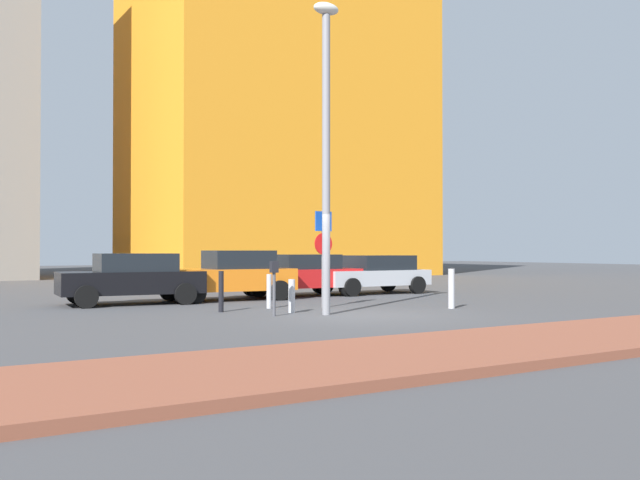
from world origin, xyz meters
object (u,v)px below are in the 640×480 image
(traffic_bollard_mid, at_px, (292,296))
(traffic_bollard_far, at_px, (221,292))
(parked_car_silver, at_px, (374,273))
(street_lamp, at_px, (326,133))
(parking_meter, at_px, (274,280))
(parking_sign_post, at_px, (323,247))
(parked_car_black, at_px, (132,278))
(traffic_bollard_edge, at_px, (269,291))
(parked_car_orange, at_px, (232,275))
(parked_car_red, at_px, (301,274))
(traffic_bollard_near, at_px, (451,289))

(traffic_bollard_mid, height_order, traffic_bollard_far, traffic_bollard_far)
(parked_car_silver, height_order, street_lamp, street_lamp)
(parked_car_silver, height_order, parking_meter, parked_car_silver)
(parking_sign_post, height_order, traffic_bollard_mid, parking_sign_post)
(parked_car_black, relative_size, traffic_bollard_edge, 4.47)
(parked_car_black, bearing_deg, parked_car_silver, 2.03)
(parked_car_orange, distance_m, traffic_bollard_mid, 4.95)
(parked_car_red, relative_size, traffic_bollard_mid, 4.82)
(parking_meter, bearing_deg, street_lamp, -15.29)
(traffic_bollard_edge, bearing_deg, traffic_bollard_mid, -94.07)
(street_lamp, bearing_deg, parked_car_silver, 46.10)
(parked_car_silver, height_order, traffic_bollard_edge, parked_car_silver)
(traffic_bollard_near, bearing_deg, parking_meter, 173.61)
(parking_sign_post, xyz_separation_m, traffic_bollard_near, (2.90, -2.02, -1.16))
(parking_sign_post, xyz_separation_m, traffic_bollard_edge, (-1.39, 0.61, -1.23))
(parked_car_black, distance_m, parked_car_orange, 3.22)
(traffic_bollard_near, height_order, traffic_bollard_far, traffic_bollard_near)
(traffic_bollard_far, bearing_deg, traffic_bollard_mid, -37.49)
(parked_car_red, height_order, traffic_bollard_mid, parked_car_red)
(parking_sign_post, relative_size, traffic_bollard_edge, 2.88)
(parked_car_orange, distance_m, parked_car_silver, 5.83)
(parking_meter, xyz_separation_m, traffic_bollard_edge, (0.92, 2.05, -0.40))
(parked_car_silver, bearing_deg, street_lamp, -133.90)
(parked_car_black, relative_size, parking_sign_post, 1.55)
(street_lamp, bearing_deg, traffic_bollard_mid, 116.42)
(parking_sign_post, distance_m, parking_meter, 2.84)
(traffic_bollard_far, relative_size, traffic_bollard_edge, 1.13)
(traffic_bollard_edge, bearing_deg, parking_meter, -114.15)
(parked_car_silver, relative_size, traffic_bollard_edge, 4.53)
(parked_car_orange, relative_size, traffic_bollard_edge, 4.44)
(traffic_bollard_far, bearing_deg, street_lamp, -46.81)
(parked_car_red, distance_m, traffic_bollard_far, 6.41)
(parked_car_orange, bearing_deg, parked_car_red, 8.93)
(parking_sign_post, distance_m, traffic_bollard_far, 3.19)
(parked_car_orange, distance_m, parked_car_red, 2.86)
(parked_car_silver, xyz_separation_m, traffic_bollard_edge, (-6.24, -3.71, -0.28))
(parked_car_red, relative_size, traffic_bollard_far, 3.88)
(parking_sign_post, height_order, traffic_bollard_near, parking_sign_post)
(traffic_bollard_edge, bearing_deg, parked_car_orange, 83.11)
(traffic_bollard_near, bearing_deg, traffic_bollard_edge, 148.42)
(parked_car_black, bearing_deg, parked_car_orange, 0.84)
(parking_sign_post, height_order, parking_meter, parking_sign_post)
(parked_car_orange, xyz_separation_m, traffic_bollard_near, (3.87, -6.07, -0.27))
(traffic_bollard_mid, xyz_separation_m, traffic_bollard_far, (-1.47, 1.13, 0.10))
(parked_car_silver, xyz_separation_m, parking_meter, (-7.16, -5.76, 0.12))
(street_lamp, xyz_separation_m, traffic_bollard_edge, (-0.36, 2.40, -4.06))
(parked_car_black, relative_size, street_lamp, 0.54)
(parked_car_silver, bearing_deg, traffic_bollard_edge, -149.26)
(parked_car_orange, distance_m, traffic_bollard_edge, 3.48)
(street_lamp, height_order, traffic_bollard_edge, street_lamp)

